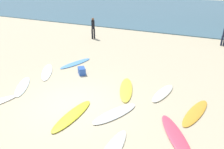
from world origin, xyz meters
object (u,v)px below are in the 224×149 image
(surfboard_7, at_px, (195,113))
(surfboard_10, at_px, (115,113))
(surfboard_6, at_px, (163,93))
(surfboard_4, at_px, (76,63))
(beach_cooler, at_px, (82,71))
(beachgoer_near, at_px, (224,35))
(beachgoer_mid, at_px, (93,27))
(surfboard_5, at_px, (176,137))
(surfboard_9, at_px, (72,115))
(surfboard_1, at_px, (126,89))
(surfboard_0, at_px, (47,72))
(surfboard_3, at_px, (23,86))

(surfboard_7, xyz_separation_m, surfboard_10, (-2.81, -1.49, 0.01))
(surfboard_6, relative_size, surfboard_10, 0.94)
(surfboard_4, distance_m, beach_cooler, 1.70)
(beachgoer_near, height_order, beachgoer_mid, beachgoer_mid)
(surfboard_5, relative_size, surfboard_9, 1.06)
(surfboard_1, height_order, beachgoer_near, beachgoer_near)
(surfboard_1, height_order, surfboard_6, same)
(surfboard_0, bearing_deg, surfboard_10, -56.72)
(beachgoer_mid, bearing_deg, beach_cooler, -120.48)
(surfboard_5, height_order, beachgoer_near, beachgoer_near)
(surfboard_7, bearing_deg, surfboard_10, -139.67)
(surfboard_3, distance_m, surfboard_7, 8.03)
(beach_cooler, bearing_deg, beachgoer_mid, 116.37)
(surfboard_6, bearing_deg, surfboard_3, 29.80)
(surfboard_6, distance_m, surfboard_7, 1.83)
(surfboard_1, xyz_separation_m, surfboard_6, (1.67, 0.41, 0.00))
(surfboard_1, distance_m, surfboard_4, 4.54)
(surfboard_9, bearing_deg, surfboard_1, -109.65)
(surfboard_5, xyz_separation_m, beach_cooler, (-5.78, 2.98, 0.15))
(surfboard_0, height_order, surfboard_7, surfboard_0)
(surfboard_1, relative_size, beachgoer_near, 1.52)
(surfboard_0, height_order, surfboard_1, surfboard_1)
(surfboard_10, bearing_deg, surfboard_1, 124.84)
(surfboard_1, height_order, surfboard_3, surfboard_1)
(surfboard_9, bearing_deg, surfboard_3, -14.51)
(surfboard_9, bearing_deg, surfboard_10, -149.44)
(surfboard_4, relative_size, surfboard_7, 1.00)
(beach_cooler, bearing_deg, surfboard_7, -10.79)
(surfboard_10, xyz_separation_m, beach_cooler, (-3.35, 2.66, 0.16))
(surfboard_4, bearing_deg, beachgoer_near, 60.25)
(surfboard_3, distance_m, surfboard_5, 7.54)
(surfboard_4, height_order, surfboard_7, surfboard_4)
(surfboard_5, height_order, surfboard_7, surfboard_5)
(surfboard_7, xyz_separation_m, beachgoer_mid, (-9.59, 8.10, 1.00))
(surfboard_5, relative_size, beachgoer_mid, 1.37)
(surfboard_4, height_order, surfboard_10, surfboard_10)
(beach_cooler, bearing_deg, surfboard_5, -27.26)
(surfboard_3, bearing_deg, surfboard_4, -132.67)
(surfboard_4, distance_m, beachgoer_near, 11.75)
(surfboard_6, bearing_deg, beachgoer_mid, -32.39)
(surfboard_4, xyz_separation_m, beachgoer_mid, (-2.19, 5.77, 1.00))
(beachgoer_near, bearing_deg, surfboard_9, 43.52)
(surfboard_0, bearing_deg, surfboard_7, -39.60)
(surfboard_0, xyz_separation_m, surfboard_7, (8.08, -0.50, -0.00))
(surfboard_7, height_order, beach_cooler, beach_cooler)
(surfboard_6, height_order, beachgoer_near, beachgoer_near)
(surfboard_4, xyz_separation_m, surfboard_9, (3.17, -4.67, 0.01))
(surfboard_9, distance_m, beachgoer_near, 14.07)
(surfboard_3, bearing_deg, surfboard_1, 167.92)
(surfboard_0, relative_size, surfboard_1, 0.98)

